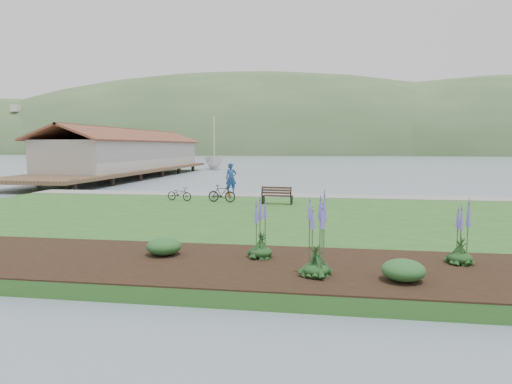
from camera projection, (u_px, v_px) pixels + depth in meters
ground at (280, 220)px, 21.52m from camera, size 600.00×600.00×0.00m
lawn at (275, 223)px, 19.54m from camera, size 34.00×20.00×0.40m
shoreline_path at (292, 195)px, 28.26m from camera, size 34.00×2.20×0.03m
garden_bed at (358, 269)px, 11.38m from camera, size 24.00×4.40×0.04m
far_hillside at (374, 154)px, 185.35m from camera, size 580.00×80.00×38.00m
pier_pavilion at (130, 153)px, 51.45m from camera, size 8.00×36.00×5.40m
park_bench at (277, 195)px, 24.08m from camera, size 1.63×0.77×0.99m
person at (231, 176)px, 29.37m from camera, size 1.01×0.88×2.32m
bicycle_a at (179, 194)px, 25.65m from camera, size 0.85×1.60×0.79m
bicycle_b at (222, 194)px, 24.99m from camera, size 0.62×1.61×0.95m
sailboat at (214, 169)px, 68.06m from camera, size 13.16×13.21×24.97m
pannier at (229, 194)px, 27.89m from camera, size 0.18×0.28×0.30m
echium_0 at (316, 237)px, 10.57m from camera, size 0.62×0.62×2.18m
echium_1 at (461, 239)px, 11.73m from camera, size 0.62×0.62×1.75m
echium_4 at (261, 232)px, 12.35m from camera, size 0.62×0.62×1.92m
shrub_0 at (164, 246)px, 12.73m from camera, size 0.97×0.97×0.49m
shrub_1 at (403, 270)px, 10.28m from camera, size 0.98×0.98×0.49m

